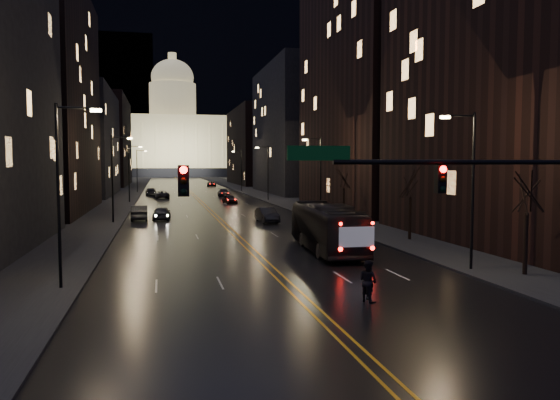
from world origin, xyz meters
TOP-DOWN VIEW (x-y plane):
  - ground at (0.00, 0.00)m, footprint 900.00×900.00m
  - road at (0.00, 130.00)m, footprint 20.00×320.00m
  - sidewalk_left at (-14.00, 130.00)m, footprint 8.00×320.00m
  - sidewalk_right at (14.00, 130.00)m, footprint 8.00×320.00m
  - center_line at (0.00, 130.00)m, footprint 0.62×320.00m
  - building_left_mid at (-21.00, 54.00)m, footprint 12.00×30.00m
  - building_left_far at (-21.00, 92.00)m, footprint 12.00×34.00m
  - building_left_dist at (-21.00, 140.00)m, footprint 12.00×40.00m
  - building_right_near at (21.00, 20.00)m, footprint 12.00×26.00m
  - building_right_tall at (21.00, 50.00)m, footprint 12.00×30.00m
  - building_right_mid at (21.00, 92.00)m, footprint 12.00×34.00m
  - building_right_dist at (21.00, 140.00)m, footprint 12.00×40.00m
  - mountain_ridge at (40.00, 380.00)m, footprint 520.00×60.00m
  - capitol at (0.00, 250.00)m, footprint 90.00×50.00m
  - traffic_signal at (5.91, -0.00)m, footprint 17.29×0.45m
  - streetlamp_right_near at (10.81, 10.00)m, footprint 2.13×0.25m
  - streetlamp_left_near at (-10.81, 10.00)m, footprint 2.13×0.25m
  - streetlamp_right_mid at (10.81, 40.00)m, footprint 2.13×0.25m
  - streetlamp_left_mid at (-10.81, 40.00)m, footprint 2.13×0.25m
  - streetlamp_right_far at (10.81, 70.00)m, footprint 2.13×0.25m
  - streetlamp_left_far at (-10.81, 70.00)m, footprint 2.13×0.25m
  - streetlamp_right_dist at (10.81, 100.00)m, footprint 2.13×0.25m
  - streetlamp_left_dist at (-10.81, 100.00)m, footprint 2.13×0.25m
  - tree_right_near at (13.00, 8.00)m, footprint 2.40×2.40m
  - tree_right_mid at (13.00, 22.00)m, footprint 2.40×2.40m
  - tree_right_far at (13.00, 38.00)m, footprint 2.40×2.40m
  - bus at (5.11, 18.70)m, footprint 3.46×12.09m
  - oncoming_car_a at (-6.16, 42.46)m, footprint 2.10×4.53m
  - oncoming_car_b at (-8.50, 42.99)m, footprint 1.83×4.97m
  - oncoming_car_c at (-6.07, 79.76)m, footprint 2.84×5.23m
  - oncoming_car_d at (-8.11, 90.29)m, footprint 2.16×4.96m
  - receding_car_a at (4.55, 37.84)m, footprint 1.94×4.82m
  - receding_car_b at (4.06, 64.98)m, footprint 2.16×4.23m
  - receding_car_c at (5.11, 82.31)m, footprint 2.20×5.07m
  - receding_car_d at (7.01, 127.96)m, footprint 2.50×4.98m
  - pedestrian_a at (2.85, 5.00)m, footprint 0.46×0.61m
  - pedestrian_b at (2.72, 4.82)m, footprint 0.85×1.04m

SIDE VIEW (x-z plane):
  - ground at x=0.00m, z-range 0.00..0.00m
  - road at x=0.00m, z-range 0.00..0.02m
  - center_line at x=0.00m, z-range 0.02..0.03m
  - sidewalk_left at x=-14.00m, z-range 0.00..0.16m
  - sidewalk_right at x=14.00m, z-range 0.00..0.16m
  - receding_car_d at x=7.01m, z-range 0.00..1.35m
  - receding_car_b at x=4.06m, z-range 0.00..1.38m
  - oncoming_car_c at x=-6.07m, z-range 0.00..1.39m
  - oncoming_car_d at x=-8.11m, z-range 0.00..1.42m
  - receding_car_c at x=5.11m, z-range 0.00..1.45m
  - oncoming_car_a at x=-6.16m, z-range 0.00..1.50m
  - pedestrian_a at x=2.85m, z-range 0.00..1.54m
  - receding_car_a at x=4.55m, z-range 0.00..1.56m
  - oncoming_car_b at x=-8.50m, z-range 0.00..1.63m
  - pedestrian_b at x=2.72m, z-range 0.00..1.88m
  - bus at x=5.11m, z-range 0.00..3.33m
  - tree_right_near at x=13.00m, z-range 1.20..7.85m
  - tree_right_mid at x=13.00m, z-range 1.20..7.85m
  - tree_right_far at x=13.00m, z-range 1.20..7.85m
  - streetlamp_right_near at x=10.81m, z-range 0.58..9.58m
  - streetlamp_left_near at x=-10.81m, z-range 0.58..9.58m
  - streetlamp_right_mid at x=10.81m, z-range 0.58..9.58m
  - streetlamp_left_mid at x=-10.81m, z-range 0.58..9.58m
  - streetlamp_right_far at x=10.81m, z-range 0.58..9.58m
  - streetlamp_left_far at x=-10.81m, z-range 0.58..9.58m
  - streetlamp_right_dist at x=10.81m, z-range 0.58..9.58m
  - streetlamp_left_dist at x=-10.81m, z-range 0.58..9.58m
  - traffic_signal at x=5.91m, z-range 1.60..8.60m
  - building_left_far at x=-21.00m, z-range 0.00..20.00m
  - building_right_dist at x=21.00m, z-range 0.00..22.00m
  - building_left_dist at x=-21.00m, z-range 0.00..24.00m
  - building_right_near at x=21.00m, z-range 0.00..24.00m
  - building_right_mid at x=21.00m, z-range 0.00..26.00m
  - building_left_mid at x=-21.00m, z-range 0.00..28.00m
  - capitol at x=0.00m, z-range -12.10..46.40m
  - building_right_tall at x=21.00m, z-range 0.00..38.00m
  - mountain_ridge at x=40.00m, z-range 0.00..130.00m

